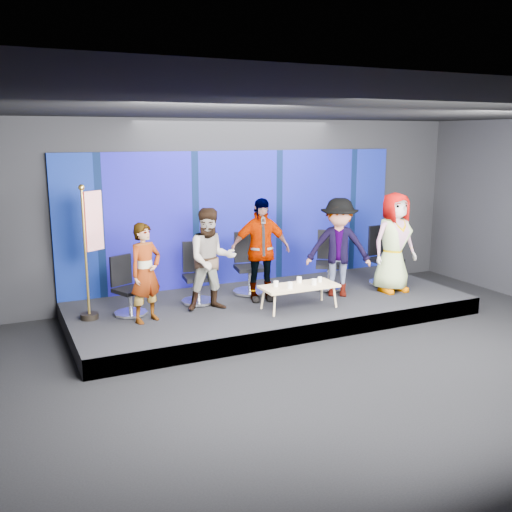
# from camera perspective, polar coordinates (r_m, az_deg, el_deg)

# --- Properties ---
(ground) EXTENTS (10.00, 10.00, 0.00)m
(ground) POSITION_cam_1_polar(r_m,az_deg,el_deg) (8.32, 9.25, -10.71)
(ground) COLOR black
(ground) RESTS_ON ground
(room_walls) EXTENTS (10.02, 8.02, 3.51)m
(room_walls) POSITION_cam_1_polar(r_m,az_deg,el_deg) (7.73, 9.86, 6.17)
(room_walls) COLOR black
(room_walls) RESTS_ON ground
(riser) EXTENTS (7.00, 3.00, 0.30)m
(riser) POSITION_cam_1_polar(r_m,az_deg,el_deg) (10.30, 1.45, -5.18)
(riser) COLOR black
(riser) RESTS_ON ground
(backdrop) EXTENTS (7.00, 0.08, 2.60)m
(backdrop) POSITION_cam_1_polar(r_m,az_deg,el_deg) (11.28, -1.79, 3.87)
(backdrop) COLOR #071C56
(backdrop) RESTS_ON riser
(chair_a) EXTENTS (0.73, 0.73, 0.97)m
(chair_a) POSITION_cam_1_polar(r_m,az_deg,el_deg) (9.57, -12.65, -3.89)
(chair_a) COLOR silver
(chair_a) RESTS_ON riser
(panelist_a) EXTENTS (0.68, 0.58, 1.58)m
(panelist_a) POSITION_cam_1_polar(r_m,az_deg,el_deg) (9.05, -10.98, -1.66)
(panelist_a) COLOR black
(panelist_a) RESTS_ON riser
(chair_b) EXTENTS (0.67, 0.67, 1.07)m
(chair_b) POSITION_cam_1_polar(r_m,az_deg,el_deg) (10.06, -5.86, -2.70)
(chair_b) COLOR silver
(chair_b) RESTS_ON riser
(panelist_b) EXTENTS (0.91, 0.75, 1.73)m
(panelist_b) POSITION_cam_1_polar(r_m,az_deg,el_deg) (9.51, -4.49, -0.36)
(panelist_b) COLOR black
(panelist_b) RESTS_ON riser
(chair_c) EXTENTS (0.73, 0.73, 1.13)m
(chair_c) POSITION_cam_1_polar(r_m,az_deg,el_deg) (10.60, -0.71, -1.76)
(chair_c) COLOR silver
(chair_c) RESTS_ON riser
(panelist_c) EXTENTS (1.13, 0.62, 1.83)m
(panelist_c) POSITION_cam_1_polar(r_m,az_deg,el_deg) (10.03, 0.42, 0.63)
(panelist_c) COLOR black
(panelist_c) RESTS_ON riser
(chair_d) EXTENTS (0.86, 0.86, 1.11)m
(chair_d) POSITION_cam_1_polar(r_m,az_deg,el_deg) (11.01, 7.29, -1.38)
(chair_d) COLOR silver
(chair_d) RESTS_ON riser
(panelist_d) EXTENTS (1.34, 1.17, 1.80)m
(panelist_d) POSITION_cam_1_polar(r_m,az_deg,el_deg) (10.43, 8.26, 0.85)
(panelist_d) COLOR black
(panelist_d) RESTS_ON riser
(chair_e) EXTENTS (0.67, 0.67, 1.15)m
(chair_e) POSITION_cam_1_polar(r_m,az_deg,el_deg) (11.50, 12.66, -0.93)
(chair_e) COLOR silver
(chair_e) RESTS_ON riser
(panelist_e) EXTENTS (0.93, 0.62, 1.87)m
(panelist_e) POSITION_cam_1_polar(r_m,az_deg,el_deg) (10.92, 13.62, 1.32)
(panelist_e) COLOR black
(panelist_e) RESTS_ON riser
(coffee_table) EXTENTS (1.32, 0.56, 0.41)m
(coffee_table) POSITION_cam_1_polar(r_m,az_deg,el_deg) (9.68, 4.34, -3.11)
(coffee_table) COLOR tan
(coffee_table) RESTS_ON riser
(mug_a) EXTENTS (0.08, 0.08, 0.10)m
(mug_a) POSITION_cam_1_polar(r_m,az_deg,el_deg) (9.54, 2.01, -2.80)
(mug_a) COLOR white
(mug_a) RESTS_ON coffee_table
(mug_b) EXTENTS (0.09, 0.09, 0.10)m
(mug_b) POSITION_cam_1_polar(r_m,az_deg,el_deg) (9.45, 3.42, -2.94)
(mug_b) COLOR white
(mug_b) RESTS_ON coffee_table
(mug_c) EXTENTS (0.09, 0.09, 0.10)m
(mug_c) POSITION_cam_1_polar(r_m,az_deg,el_deg) (9.82, 4.35, -2.39)
(mug_c) COLOR white
(mug_c) RESTS_ON coffee_table
(mug_d) EXTENTS (0.09, 0.09, 0.10)m
(mug_d) POSITION_cam_1_polar(r_m,az_deg,el_deg) (9.70, 5.83, -2.60)
(mug_d) COLOR white
(mug_d) RESTS_ON coffee_table
(mug_e) EXTENTS (0.07, 0.07, 0.09)m
(mug_e) POSITION_cam_1_polar(r_m,az_deg,el_deg) (9.91, 6.41, -2.34)
(mug_e) COLOR white
(mug_e) RESTS_ON coffee_table
(flag_stand) EXTENTS (0.46, 0.34, 2.16)m
(flag_stand) POSITION_cam_1_polar(r_m,az_deg,el_deg) (9.37, -16.17, 0.76)
(flag_stand) COLOR black
(flag_stand) RESTS_ON riser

